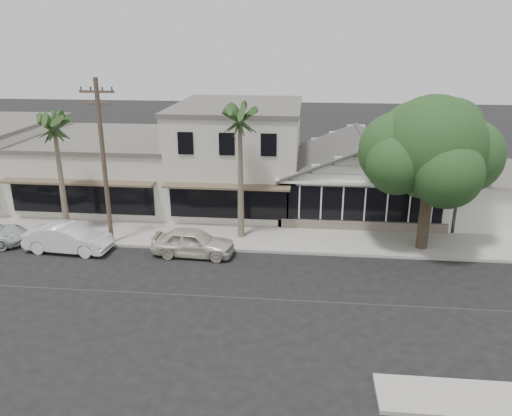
# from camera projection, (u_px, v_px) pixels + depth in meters

# --- Properties ---
(ground) EXTENTS (140.00, 140.00, 0.00)m
(ground) POSITION_uv_depth(u_px,v_px,m) (266.00, 299.00, 21.84)
(ground) COLOR black
(ground) RESTS_ON ground
(sidewalk_north) EXTENTS (90.00, 3.50, 0.15)m
(sidewalk_north) POSITION_uv_depth(u_px,v_px,m) (139.00, 234.00, 28.93)
(sidewalk_north) COLOR #9E9991
(sidewalk_north) RESTS_ON ground
(corner_shop) EXTENTS (10.40, 8.60, 5.10)m
(corner_shop) POSITION_uv_depth(u_px,v_px,m) (359.00, 172.00, 32.25)
(corner_shop) COLOR white
(corner_shop) RESTS_ON ground
(side_cottage) EXTENTS (6.00, 6.00, 3.00)m
(side_cottage) POSITION_uv_depth(u_px,v_px,m) (493.00, 197.00, 30.92)
(side_cottage) COLOR white
(side_cottage) RESTS_ON ground
(row_building_near) EXTENTS (8.00, 10.00, 6.50)m
(row_building_near) POSITION_uv_depth(u_px,v_px,m) (239.00, 156.00, 33.78)
(row_building_near) COLOR silver
(row_building_near) RESTS_ON ground
(row_building_midnear) EXTENTS (10.00, 10.00, 4.20)m
(row_building_midnear) POSITION_uv_depth(u_px,v_px,m) (112.00, 169.00, 35.01)
(row_building_midnear) COLOR beige
(row_building_midnear) RESTS_ON ground
(utility_pole) EXTENTS (1.80, 0.24, 9.00)m
(utility_pole) POSITION_uv_depth(u_px,v_px,m) (104.00, 160.00, 26.04)
(utility_pole) COLOR brown
(utility_pole) RESTS_ON ground
(car_0) EXTENTS (4.37, 1.92, 1.46)m
(car_0) POSITION_uv_depth(u_px,v_px,m) (193.00, 242.00, 26.04)
(car_0) COLOR beige
(car_0) RESTS_ON ground
(car_1) EXTENTS (4.67, 1.92, 1.51)m
(car_1) POSITION_uv_depth(u_px,v_px,m) (68.00, 238.00, 26.52)
(car_1) COLOR white
(car_1) RESTS_ON ground
(shade_tree) EXTENTS (7.44, 6.73, 8.26)m
(shade_tree) POSITION_uv_depth(u_px,v_px,m) (430.00, 150.00, 25.40)
(shade_tree) COLOR #493B2C
(shade_tree) RESTS_ON ground
(palm_east) EXTENTS (3.17, 3.17, 8.01)m
(palm_east) POSITION_uv_depth(u_px,v_px,m) (240.00, 118.00, 26.19)
(palm_east) COLOR #726651
(palm_east) RESTS_ON ground
(palm_mid) EXTENTS (2.65, 2.65, 7.49)m
(palm_mid) POSITION_uv_depth(u_px,v_px,m) (54.00, 125.00, 26.83)
(palm_mid) COLOR #726651
(palm_mid) RESTS_ON ground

